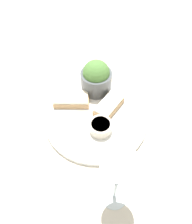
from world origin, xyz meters
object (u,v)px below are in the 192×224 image
(cheese_toast_near, at_px, (72,99))
(cheese_toast_far, at_px, (110,107))
(wine_glass, at_px, (118,176))
(salad_bowl, at_px, (96,78))
(sauce_ramekin, at_px, (101,127))
(fork, at_px, (43,207))
(napkin, at_px, (19,98))

(cheese_toast_near, xyz_separation_m, cheese_toast_far, (0.07, -0.09, -0.00))
(cheese_toast_near, bearing_deg, wine_glass, -104.45)
(salad_bowl, xyz_separation_m, sauce_ramekin, (-0.08, -0.13, -0.03))
(wine_glass, distance_m, fork, 0.20)
(salad_bowl, bearing_deg, cheese_toast_near, 179.93)
(wine_glass, relative_size, napkin, 0.96)
(sauce_ramekin, height_order, fork, sauce_ramekin)
(cheese_toast_far, xyz_separation_m, fork, (-0.28, -0.11, -0.02))
(cheese_toast_near, distance_m, wine_glass, 0.30)
(cheese_toast_far, bearing_deg, sauce_ramekin, -148.90)
(cheese_toast_near, height_order, wine_glass, wine_glass)
(napkin, height_order, fork, same)
(sauce_ramekin, relative_size, cheese_toast_far, 0.57)
(sauce_ramekin, distance_m, cheese_toast_near, 0.13)
(salad_bowl, distance_m, napkin, 0.25)
(cheese_toast_near, bearing_deg, napkin, 133.94)
(cheese_toast_near, relative_size, wine_glass, 0.66)
(cheese_toast_near, bearing_deg, fork, -135.90)
(sauce_ramekin, bearing_deg, napkin, 116.19)
(wine_glass, bearing_deg, salad_bowl, 59.82)
(sauce_ramekin, height_order, cheese_toast_far, sauce_ramekin)
(cheese_toast_near, bearing_deg, salad_bowl, -0.07)
(napkin, distance_m, fork, 0.34)
(sauce_ramekin, xyz_separation_m, napkin, (-0.12, 0.25, -0.03))
(salad_bowl, distance_m, cheese_toast_far, 0.10)
(cheese_toast_near, height_order, napkin, cheese_toast_near)
(sauce_ramekin, relative_size, fork, 0.33)
(sauce_ramekin, relative_size, wine_glass, 0.35)
(salad_bowl, bearing_deg, fork, -145.87)
(sauce_ramekin, bearing_deg, salad_bowl, 56.96)
(salad_bowl, relative_size, sauce_ramekin, 1.70)
(cheese_toast_near, relative_size, fork, 0.62)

